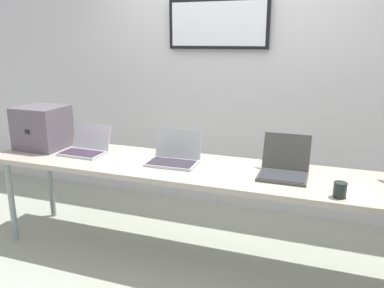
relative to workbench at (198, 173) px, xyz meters
The scene contains 9 objects.
ground 0.75m from the workbench, ahead, with size 8.00×8.00×0.04m, color #9B9F90.
back_wall 1.31m from the workbench, 90.19° to the left, with size 8.00×0.11×2.76m.
workbench is the anchor object (origin of this frame).
equipment_box 1.48m from the workbench, behind, with size 0.39×0.37×0.37m.
laptop_station_0 1.02m from the workbench, behind, with size 0.37×0.30×0.23m.
laptop_station_1 0.24m from the workbench, 168.68° to the left, with size 0.39×0.29×0.25m.
laptop_station_2 0.64m from the workbench, ahead, with size 0.34×0.36×0.27m.
coffee_mug 1.04m from the workbench, 14.02° to the right, with size 0.08×0.08×0.10m.
paper_sheet 1.14m from the workbench, ahead, with size 0.29×0.34×0.00m.
Camera 1 is at (0.88, -2.60, 1.71)m, focal length 35.86 mm.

